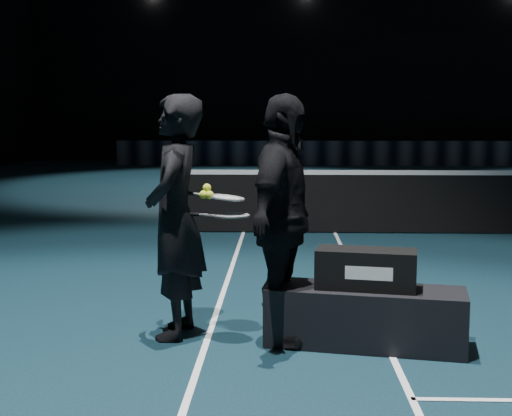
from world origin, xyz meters
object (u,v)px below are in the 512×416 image
(player_b, at_px, (282,220))
(racket_upper, at_px, (226,198))
(racket_lower, at_px, (231,215))
(tennis_balls, at_px, (207,193))
(player_bench, at_px, (365,317))
(racket_bag, at_px, (366,269))
(player_a, at_px, (175,217))

(player_b, bearing_deg, racket_upper, 91.04)
(racket_lower, distance_m, tennis_balls, 0.26)
(player_bench, bearing_deg, tennis_balls, -176.87)
(racket_bag, relative_size, player_b, 0.39)
(racket_lower, xyz_separation_m, racket_upper, (-0.04, 0.05, 0.13))
(racket_bag, xyz_separation_m, racket_lower, (-1.02, 0.13, 0.38))
(player_bench, height_order, tennis_balls, tennis_balls)
(player_a, bearing_deg, racket_lower, 83.48)
(player_bench, height_order, player_a, player_a)
(player_b, relative_size, tennis_balls, 15.86)
(player_bench, relative_size, player_b, 0.78)
(player_bench, distance_m, racket_upper, 1.40)
(player_b, bearing_deg, racket_bag, -79.28)
(player_bench, bearing_deg, player_b, -174.41)
(racket_bag, relative_size, racket_upper, 1.09)
(player_a, bearing_deg, tennis_balls, 84.60)
(player_bench, distance_m, player_b, 0.97)
(player_b, bearing_deg, tennis_balls, 95.64)
(player_a, distance_m, tennis_balls, 0.32)
(tennis_balls, bearing_deg, player_b, -10.35)
(tennis_balls, bearing_deg, racket_lower, -11.34)
(player_b, bearing_deg, player_bench, -79.28)
(player_a, xyz_separation_m, tennis_balls, (0.25, -0.04, 0.20))
(racket_lower, height_order, racket_upper, racket_upper)
(racket_bag, xyz_separation_m, tennis_balls, (-1.22, 0.17, 0.55))
(racket_bag, distance_m, player_a, 1.52)
(player_b, distance_m, racket_upper, 0.48)
(tennis_balls, bearing_deg, racket_upper, 3.70)
(racket_upper, height_order, tennis_balls, tennis_balls)
(player_a, relative_size, racket_upper, 2.80)
(racket_bag, relative_size, tennis_balls, 6.18)
(racket_bag, height_order, player_a, player_a)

